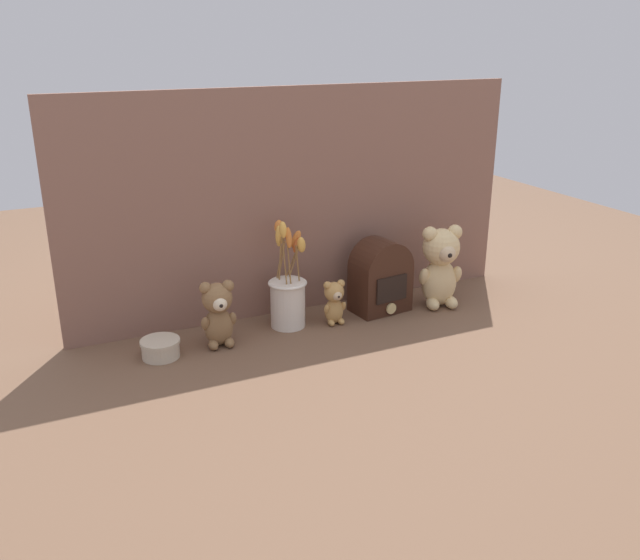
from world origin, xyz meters
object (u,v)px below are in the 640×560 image
teddy_bear_small (334,301)px  vintage_radio (381,277)px  teddy_bear_medium (218,312)px  teddy_bear_large (441,265)px  decorative_tin_tall (161,348)px  flower_vase (288,296)px

teddy_bear_small → vintage_radio: vintage_radio is taller
teddy_bear_small → teddy_bear_medium: bearing=-179.8°
teddy_bear_large → decorative_tin_tall: 0.93m
vintage_radio → decorative_tin_tall: 0.73m
teddy_bear_large → vintage_radio: teddy_bear_large is taller
teddy_bear_large → teddy_bear_small: teddy_bear_large is taller
teddy_bear_small → vintage_radio: size_ratio=0.59×
decorative_tin_tall → teddy_bear_medium: bearing=1.4°
teddy_bear_large → teddy_bear_medium: bearing=179.0°
teddy_bear_large → flower_vase: bearing=173.5°
flower_vase → vintage_radio: bearing=-2.2°
teddy_bear_large → vintage_radio: bearing=166.7°
teddy_bear_small → decorative_tin_tall: size_ratio=1.27×
teddy_bear_medium → flower_vase: bearing=10.8°
teddy_bear_medium → teddy_bear_small: bearing=0.2°
flower_vase → decorative_tin_tall: bearing=-173.1°
teddy_bear_large → teddy_bear_small: 0.39m
vintage_radio → decorative_tin_tall: size_ratio=2.17×
flower_vase → vintage_radio: 0.32m
vintage_radio → teddy_bear_medium: bearing=-176.6°
teddy_bear_medium → vintage_radio: bearing=3.4°
teddy_bear_medium → teddy_bear_large: bearing=-1.0°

